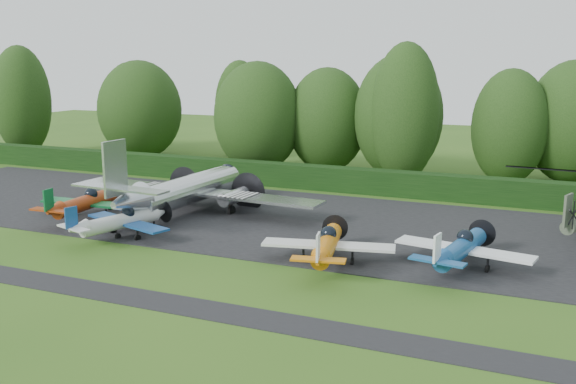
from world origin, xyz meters
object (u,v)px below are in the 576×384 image
at_px(light_plane_blue, 461,248).
at_px(light_plane_red, 86,202).
at_px(light_plane_orange, 327,244).
at_px(transport_plane, 187,190).
at_px(light_plane_white, 121,221).

bearing_deg(light_plane_blue, light_plane_red, 167.78).
xyz_separation_m(light_plane_red, light_plane_blue, (25.37, -0.90, -0.03)).
height_order(light_plane_red, light_plane_blue, light_plane_red).
xyz_separation_m(light_plane_red, light_plane_orange, (18.68, -2.94, -0.04)).
distance_m(transport_plane, light_plane_blue, 20.39).
bearing_deg(light_plane_white, light_plane_red, 132.74).
relative_size(transport_plane, light_plane_red, 2.51).
bearing_deg(light_plane_orange, light_plane_red, -176.58).
distance_m(transport_plane, light_plane_orange, 14.83).
distance_m(light_plane_orange, light_plane_blue, 6.99).
bearing_deg(light_plane_red, light_plane_white, -26.45).
bearing_deg(light_plane_white, light_plane_blue, -11.85).
height_order(light_plane_red, light_plane_orange, light_plane_red).
relative_size(light_plane_orange, light_plane_blue, 0.98).
height_order(light_plane_white, light_plane_blue, light_plane_blue).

